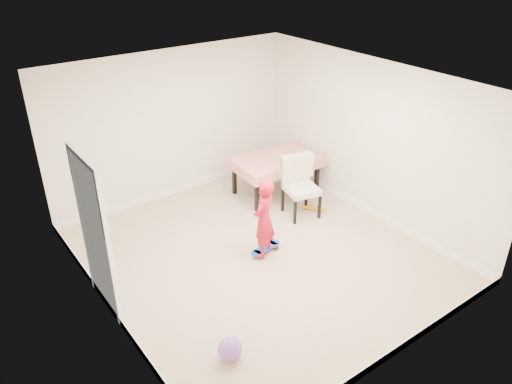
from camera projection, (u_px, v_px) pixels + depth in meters
ground at (259, 255)px, 7.43m from camera, size 5.00×5.00×0.00m
ceiling at (259, 85)px, 6.21m from camera, size 4.50×5.00×0.04m
wall_back at (173, 125)px, 8.57m from camera, size 4.50×0.04×2.60m
wall_front at (404, 265)px, 5.05m from camera, size 4.50×0.04×2.60m
wall_left at (101, 229)px, 5.65m from camera, size 0.04×5.00×2.60m
wall_right at (370, 140)px, 7.98m from camera, size 0.04×5.00×2.60m
door at (96, 237)px, 6.00m from camera, size 0.11×0.94×2.11m
baseboard_back at (178, 189)px, 9.17m from camera, size 4.50×0.02×0.12m
baseboard_front at (390, 354)px, 5.63m from camera, size 4.50×0.02×0.12m
baseboard_left at (115, 313)px, 6.23m from camera, size 0.02×5.00×0.12m
baseboard_right at (363, 207)px, 8.57m from camera, size 0.02×5.00×0.12m
dining_table at (276, 175)px, 9.01m from camera, size 1.54×1.02×0.69m
dining_chair at (302, 188)px, 8.24m from camera, size 0.69×0.75×1.02m
skateboard at (266, 250)px, 7.48m from camera, size 0.58×0.28×0.08m
child at (264, 221)px, 7.13m from camera, size 0.52×0.46×1.20m
balloon at (230, 349)px, 5.60m from camera, size 0.28×0.28×0.28m
foam_toy at (313, 209)px, 8.59m from camera, size 0.28×0.36×0.06m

